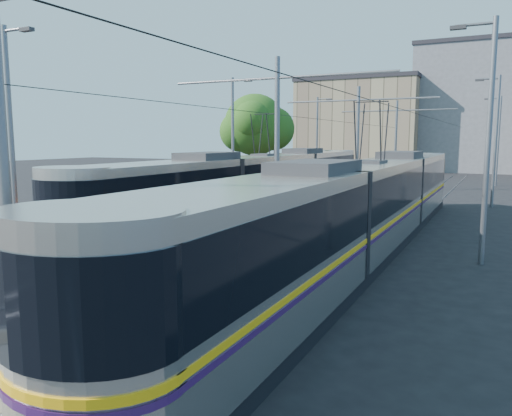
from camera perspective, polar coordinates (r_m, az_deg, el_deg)
The scene contains 13 objects.
ground at distance 13.41m, azimuth -11.89°, elevation -10.37°, with size 160.00×160.00×0.00m, color black.
platform at distance 28.40m, azimuth 9.74°, elevation -0.39°, with size 4.00×50.00×0.30m, color gray.
tactile_strip_left at distance 28.82m, azimuth 6.99°, elevation 0.09°, with size 0.70×50.00×0.01m, color gray.
tactile_strip_right at distance 28.01m, azimuth 12.59°, elevation -0.26°, with size 0.70×50.00×0.01m, color gray.
rails at distance 28.42m, azimuth 9.74°, elevation -0.66°, with size 8.71×70.00×0.03m.
tram_left at distance 27.13m, azimuth 0.95°, elevation 2.65°, with size 2.43×28.96×5.50m.
tram_right at distance 18.90m, azimuth 12.76°, elevation 0.66°, with size 2.43×29.77×5.50m.
catenary at distance 25.40m, azimuth 8.12°, elevation 8.59°, with size 9.20×70.00×7.00m.
street_lamps at distance 31.97m, azimuth 11.98°, elevation 7.71°, with size 15.18×38.22×8.00m.
shelter at distance 24.77m, azimuth 8.53°, elevation 1.74°, with size 1.01×1.26×2.42m.
tree at distance 39.58m, azimuth 0.42°, elevation 9.34°, with size 5.30×4.90×7.70m.
building_left at distance 72.27m, azimuth 12.04°, elevation 9.28°, with size 16.32×12.24×12.39m.
building_centre at distance 74.11m, azimuth 25.15°, elevation 10.26°, with size 18.36×14.28×16.49m.
Camera 1 is at (7.95, -9.97, 4.14)m, focal length 35.00 mm.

